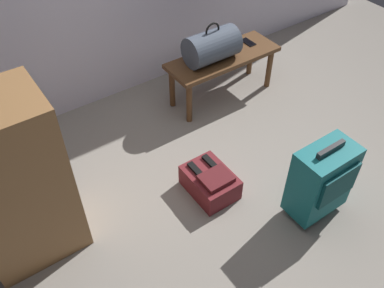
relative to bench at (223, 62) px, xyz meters
The scene contains 7 objects.
ground_plane 1.20m from the bench, 121.32° to the right, with size 6.60×6.60×0.00m, color gray.
bench is the anchor object (origin of this frame).
duffel_bag_slate 0.23m from the bench, behind, with size 0.44×0.26×0.34m.
cell_phone 0.32m from the bench, ahead, with size 0.07×0.14×0.01m.
suitcase_upright_teal 1.42m from the bench, 101.33° to the right, with size 0.39×0.25×0.60m.
backpack_maroon 1.17m from the bench, 131.64° to the right, with size 0.28×0.38×0.21m.
side_cabinet 2.00m from the bench, 163.77° to the right, with size 0.56×0.44×1.10m.
Camera 1 is at (-1.36, -1.37, 2.30)m, focal length 38.81 mm.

